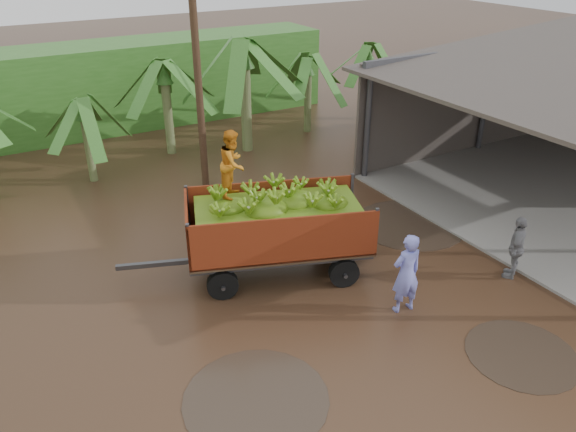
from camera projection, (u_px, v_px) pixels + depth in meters
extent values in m
plane|color=black|center=(330.00, 304.00, 13.29)|extent=(100.00, 100.00, 0.00)
cube|color=#383330|center=(482.00, 99.00, 21.82)|extent=(12.00, 0.12, 4.00)
cube|color=#2D661E|center=(83.00, 90.00, 23.88)|extent=(22.00, 3.00, 3.60)
cube|color=#47474C|center=(153.00, 264.00, 13.85)|extent=(1.72, 0.72, 0.12)
imported|color=orange|center=(233.00, 164.00, 13.43)|extent=(1.02, 1.02, 1.67)
imported|color=#7C80E2|center=(406.00, 273.00, 12.67)|extent=(0.77, 0.55, 1.99)
imported|color=slate|center=(516.00, 247.00, 14.00)|extent=(1.06, 0.86, 1.69)
cylinder|color=#47301E|center=(197.00, 69.00, 17.66)|extent=(0.24, 0.24, 7.96)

